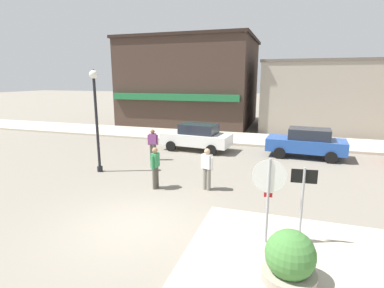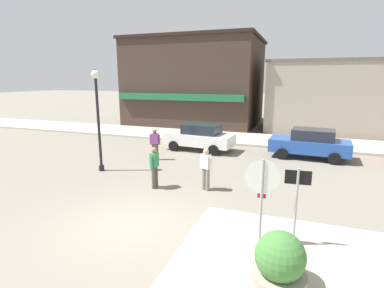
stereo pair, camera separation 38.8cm
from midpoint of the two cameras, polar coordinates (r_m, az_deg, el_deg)
name	(u,v)px [view 2 (the right image)]	position (r m, az deg, el deg)	size (l,w,h in m)	color
ground_plane	(130,226)	(9.05, -10.48, -15.08)	(160.00, 160.00, 0.00)	gray
sidewalk_corner	(323,277)	(7.44, 25.15, -22.03)	(6.40, 4.80, 0.15)	#B7AD99
kerb_far	(231,138)	(21.08, 8.03, 1.14)	(80.00, 4.00, 0.15)	#B7AD99
stop_sign	(262,191)	(7.45, 14.64, -8.67)	(0.82, 0.09, 2.30)	#9E9EA3
one_way_sign	(296,200)	(7.69, 20.65, -9.88)	(0.60, 0.08, 2.10)	#9E9EA3
planter	(280,264)	(6.65, 18.07, -20.87)	(1.10, 1.10, 1.23)	gray
lamp_post	(97,106)	(13.80, -16.81, 6.94)	(0.36, 0.36, 4.54)	black
parked_car_nearest	(200,137)	(17.51, 2.13, 1.41)	(4.15, 2.17, 1.56)	white
parked_car_second	(310,143)	(17.00, 22.17, 0.16)	(4.11, 2.09, 1.56)	#234C9E
pedestrian_crossing_near	(206,168)	(11.25, 3.65, -4.57)	(0.54, 0.34, 1.61)	gray
pedestrian_crossing_far	(154,166)	(11.51, -6.20, -4.21)	(0.22, 0.55, 1.61)	#4C473D
pedestrian_kerb_side	(155,143)	(15.50, -6.36, 0.11)	(0.55, 0.31, 1.61)	#4C473D
building_corner_shop	(197,82)	(28.09, 1.30, 11.68)	(11.39, 9.26, 7.59)	#3D2D26
building_storefront_left_near	(325,96)	(26.21, 24.37, 8.27)	(8.79, 6.40, 5.50)	#9E9384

